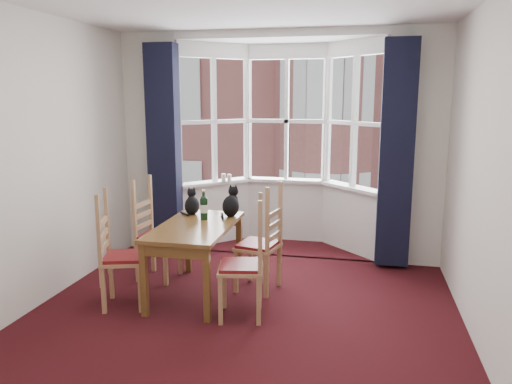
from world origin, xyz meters
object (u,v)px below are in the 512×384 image
(chair_left_near, at_px, (114,259))
(chair_right_near, at_px, (251,268))
(chair_right_far, at_px, (266,247))
(cat_right, at_px, (231,204))
(chair_left_far, at_px, (151,237))
(cat_left, at_px, (192,204))
(wine_bottle, at_px, (204,207))
(dining_table, at_px, (196,234))
(candle_short, at_px, (229,178))
(candle_tall, at_px, (224,178))

(chair_left_near, distance_m, chair_right_near, 1.34)
(chair_right_far, xyz_separation_m, cat_right, (-0.42, 0.20, 0.40))
(chair_right_far, height_order, cat_right, cat_right)
(chair_left_far, height_order, chair_right_near, same)
(chair_right_near, height_order, chair_right_far, same)
(cat_left, bearing_deg, cat_right, 0.76)
(chair_left_far, bearing_deg, wine_bottle, -10.86)
(wine_bottle, bearing_deg, chair_right_far, 1.03)
(cat_right, bearing_deg, chair_left_near, -136.78)
(dining_table, relative_size, chair_left_far, 1.43)
(dining_table, relative_size, wine_bottle, 4.18)
(chair_right_far, xyz_separation_m, candle_short, (-0.82, 1.59, 0.45))
(cat_right, height_order, candle_tall, cat_right)
(dining_table, height_order, chair_right_near, chair_right_near)
(chair_right_far, bearing_deg, chair_left_near, -153.38)
(cat_right, distance_m, wine_bottle, 0.32)
(chair_left_near, relative_size, chair_right_near, 1.00)
(cat_left, bearing_deg, candle_tall, 91.12)
(chair_left_far, relative_size, chair_right_near, 1.00)
(cat_right, bearing_deg, cat_left, -179.24)
(chair_right_near, distance_m, wine_bottle, 0.99)
(chair_right_far, relative_size, cat_left, 3.06)
(chair_right_far, relative_size, candle_short, 9.29)
(chair_left_far, xyz_separation_m, candle_short, (0.51, 1.48, 0.45))
(candle_short, bearing_deg, chair_left_far, -109.11)
(candle_tall, bearing_deg, candle_short, 22.11)
(cat_right, bearing_deg, chair_left_far, -174.89)
(cat_right, bearing_deg, wine_bottle, -138.85)
(dining_table, bearing_deg, chair_right_far, 19.04)
(dining_table, relative_size, chair_left_near, 1.43)
(wine_bottle, bearing_deg, cat_right, 41.15)
(chair_left_near, distance_m, chair_right_far, 1.52)
(cat_left, relative_size, candle_short, 3.04)
(chair_left_near, xyz_separation_m, cat_left, (0.49, 0.87, 0.38))
(candle_short, bearing_deg, candle_tall, -157.89)
(candle_tall, relative_size, candle_short, 1.08)
(chair_left_near, relative_size, wine_bottle, 2.91)
(candle_tall, bearing_deg, chair_left_near, -101.70)
(chair_left_far, height_order, wine_bottle, wine_bottle)
(wine_bottle, bearing_deg, candle_tall, 98.31)
(dining_table, bearing_deg, chair_right_near, -31.92)
(chair_right_far, height_order, candle_short, candle_short)
(dining_table, distance_m, wine_bottle, 0.33)
(candle_tall, bearing_deg, cat_left, -88.88)
(chair_right_far, relative_size, cat_right, 2.67)
(chair_right_near, xyz_separation_m, wine_bottle, (-0.64, 0.64, 0.40))
(dining_table, bearing_deg, candle_tall, 96.73)
(cat_left, distance_m, cat_right, 0.44)
(dining_table, xyz_separation_m, chair_left_near, (-0.68, -0.45, -0.17))
(dining_table, relative_size, cat_left, 4.38)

